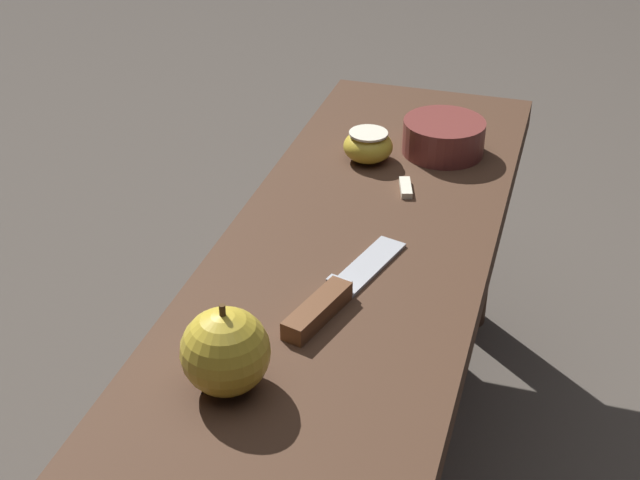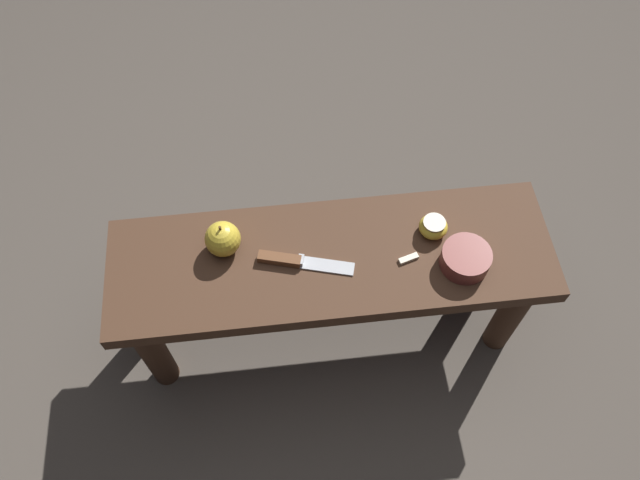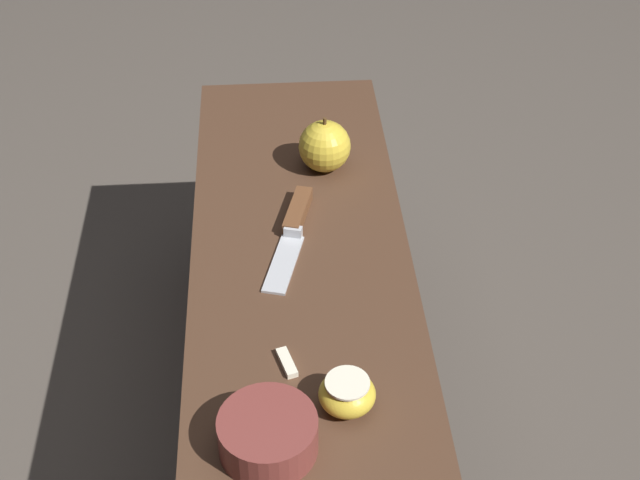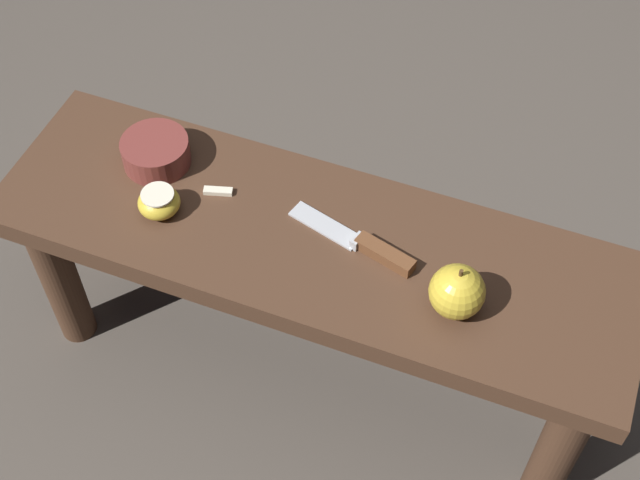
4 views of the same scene
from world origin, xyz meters
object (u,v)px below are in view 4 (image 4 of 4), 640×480
object	(u,v)px
apple_whole	(457,292)
bowl	(156,152)
apple_cut	(159,202)
wooden_bench	(312,267)
knife	(368,248)

from	to	relation	value
apple_whole	bowl	distance (m)	0.54
apple_cut	wooden_bench	bearing A→B (deg)	-170.72
wooden_bench	apple_cut	distance (m)	0.26
wooden_bench	knife	size ratio (longest dim) A/B	4.68
apple_cut	knife	bearing A→B (deg)	-172.60
wooden_bench	apple_whole	xyz separation A→B (m)	(-0.24, 0.05, 0.12)
apple_whole	apple_cut	distance (m)	0.48
knife	bowl	bearing A→B (deg)	8.10
knife	apple_whole	size ratio (longest dim) A/B	2.39
apple_whole	apple_cut	bearing A→B (deg)	-1.06
apple_whole	apple_cut	size ratio (longest dim) A/B	1.37
bowl	wooden_bench	bearing A→B (deg)	169.82
apple_whole	wooden_bench	bearing A→B (deg)	-11.35
wooden_bench	bowl	world-z (taller)	bowl
wooden_bench	apple_whole	distance (m)	0.27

